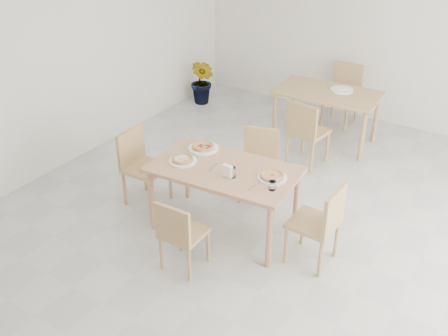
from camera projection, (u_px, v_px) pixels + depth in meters
The scene contains 21 objects.
main_table at pixel (224, 175), 5.35m from camera, with size 1.55×0.96×0.75m.
chair_south at pixel (179, 232), 4.88m from camera, with size 0.39×0.39×0.77m.
chair_north at pixel (259, 158), 6.07m from camera, with size 0.51×0.51×0.82m.
chair_west at pixel (140, 161), 5.93m from camera, with size 0.45×0.45×0.88m.
chair_east at pixel (322, 220), 4.94m from camera, with size 0.44×0.44×0.87m.
plate_margherita at pixel (272, 178), 5.13m from camera, with size 0.29×0.29×0.02m, color white.
plate_mushroom at pixel (183, 161), 5.43m from camera, with size 0.29×0.29×0.02m, color white.
plate_pepperoni at pixel (203, 148), 5.68m from camera, with size 0.33×0.33×0.02m, color white.
pizza_margherita at pixel (272, 176), 5.12m from camera, with size 0.31×0.31×0.03m.
pizza_mushroom at pixel (183, 159), 5.42m from camera, with size 0.31×0.31×0.03m.
pizza_pepperoni at pixel (203, 146), 5.67m from camera, with size 0.33×0.33×0.03m.
tumbler_a at pixel (232, 172), 5.13m from camera, with size 0.08×0.08×0.11m, color white.
tumbler_b at pixel (272, 185), 4.93m from camera, with size 0.07×0.07×0.09m, color white.
napkin_holder at pixel (227, 172), 5.13m from camera, with size 0.12×0.07×0.13m.
fork_a at pixel (213, 167), 5.32m from camera, with size 0.02×0.19×0.01m, color silver.
fork_b at pixel (253, 187), 4.99m from camera, with size 0.01×0.17×0.01m, color silver.
second_table at pixel (327, 98), 7.22m from camera, with size 1.45×0.89×0.75m.
chair_back_s at pixel (306, 129), 6.67m from camera, with size 0.50×0.50×0.89m.
chair_back_n at pixel (344, 90), 7.86m from camera, with size 0.46×0.46×0.91m.
plate_empty at pixel (342, 90), 7.20m from camera, with size 0.32×0.32×0.02m, color white.
potted_plant at pixel (203, 82), 8.56m from camera, with size 0.42×0.34×0.77m, color #2A621D.
Camera 1 is at (2.06, -4.10, 3.36)m, focal length 42.00 mm.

